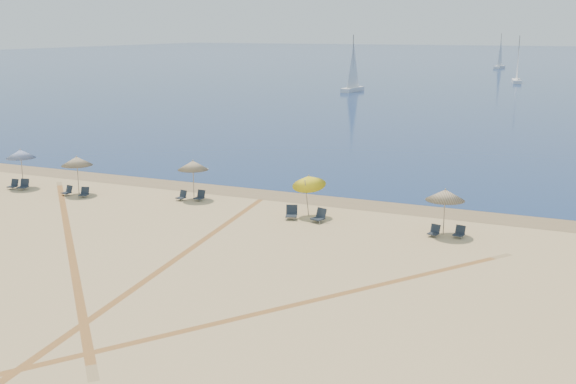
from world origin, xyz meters
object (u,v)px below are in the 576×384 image
chair_3 (84,193)px  sailboat_1 (353,75)px  umbrella_2 (193,165)px  umbrella_4 (445,195)px  chair_7 (319,216)px  chair_6 (292,213)px  umbrella_1 (77,161)px  chair_0 (14,185)px  sailboat_0 (500,58)px  chair_4 (182,196)px  chair_5 (200,196)px  chair_2 (68,191)px  umbrella_0 (21,154)px  sailboat_3 (517,69)px  chair_1 (24,185)px  chair_8 (434,231)px  chair_9 (459,232)px  umbrella_3 (309,181)px

chair_3 → sailboat_1: size_ratio=0.08×
umbrella_2 → umbrella_4: size_ratio=1.02×
chair_7 → chair_6: bearing=-159.9°
chair_3 → sailboat_1: (-7.70, 76.66, 2.51)m
chair_3 → umbrella_1: bearing=132.2°
chair_0 → sailboat_0: sailboat_0 is taller
chair_4 → chair_5: 1.12m
chair_2 → sailboat_1: 76.96m
umbrella_0 → umbrella_2: bearing=8.2°
chair_3 → sailboat_3: size_ratio=0.08×
umbrella_4 → chair_3: (-22.06, -0.88, -1.79)m
chair_1 → chair_4: chair_1 is taller
chair_8 → chair_5: bearing=-173.9°
chair_5 → chair_6: 6.94m
umbrella_2 → chair_1: size_ratio=3.14×
umbrella_0 → chair_4: size_ratio=3.92×
chair_5 → sailboat_0: size_ratio=0.07×
chair_0 → chair_4: bearing=4.5°
chair_1 → sailboat_3: size_ratio=0.09×
chair_4 → sailboat_1: sailboat_1 is taller
chair_6 → chair_7: chair_6 is taller
sailboat_3 → sailboat_0: bearing=91.0°
chair_6 → chair_8: bearing=-20.1°
chair_3 → chair_7: 15.45m
chair_2 → sailboat_0: bearing=97.6°
chair_9 → sailboat_3: (-7.58, 106.26, 2.42)m
chair_1 → chair_8: 26.69m
chair_0 → chair_7: (21.19, 0.54, 0.05)m
chair_3 → chair_9: (22.91, 0.64, -0.01)m
umbrella_1 → sailboat_3: (16.22, 106.34, 0.57)m
umbrella_4 → chair_4: (-16.08, 0.88, -1.80)m
umbrella_0 → umbrella_4: 27.59m
chair_3 → chair_4: bearing=0.6°
umbrella_3 → chair_7: bearing=-42.8°
chair_3 → chair_7: chair_7 is taller
umbrella_3 → chair_5: umbrella_3 is taller
sailboat_0 → chair_8: bearing=-76.5°
chair_0 → chair_4: (11.73, 1.77, -0.01)m
umbrella_0 → chair_8: size_ratio=3.85×
umbrella_3 → chair_4: umbrella_3 is taller
umbrella_4 → umbrella_3: bearing=175.6°
chair_2 → chair_5: (8.36, 2.10, 0.01)m
chair_8 → sailboat_0: sailboat_0 is taller
chair_2 → sailboat_1: bearing=105.2°
sailboat_3 → umbrella_2: bearing=-104.2°
chair_3 → chair_5: size_ratio=1.10×
sailboat_1 → umbrella_2: bearing=-73.1°
chair_1 → sailboat_0: bearing=73.3°
umbrella_4 → sailboat_1: 81.43m
umbrella_2 → chair_0: 12.59m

